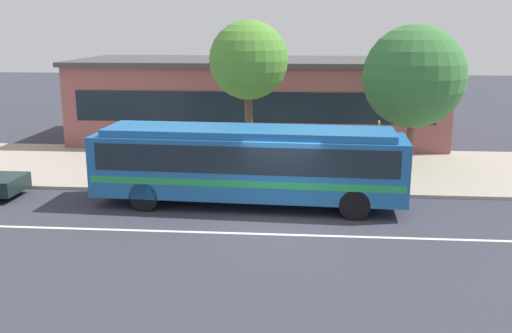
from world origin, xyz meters
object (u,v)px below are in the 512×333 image
Objects in this scene: pedestrian_waiting_near_sign at (387,166)px; bus_stop_sign at (378,146)px; pedestrian_standing_by_tree at (266,159)px; pedestrian_walking_along_curb at (346,156)px; street_tree_mid_block at (414,77)px; street_tree_near_stop at (249,61)px; transit_bus at (249,161)px.

pedestrian_waiting_near_sign is 0.79m from bus_stop_sign.
pedestrian_standing_by_tree is at bearing 171.13° from pedestrian_waiting_near_sign.
pedestrian_walking_along_curb is 0.65× the size of bus_stop_sign.
street_tree_mid_block is (1.30, 2.94, 3.02)m from pedestrian_waiting_near_sign.
street_tree_mid_block is at bearing 0.41° from street_tree_near_stop.
bus_stop_sign is 6.43m from street_tree_near_stop.
pedestrian_waiting_near_sign is 4.41m from street_tree_mid_block.
transit_bus reaches higher than bus_stop_sign.
street_tree_near_stop is (-5.39, 2.89, 3.62)m from pedestrian_waiting_near_sign.
street_tree_mid_block is (6.69, 0.05, -0.60)m from street_tree_near_stop.
transit_bus is 6.43× the size of pedestrian_waiting_near_sign.
pedestrian_walking_along_curb is at bearing 127.99° from bus_stop_sign.
street_tree_near_stop reaches higher than pedestrian_standing_by_tree.
street_tree_mid_block is (1.64, 2.75, 2.34)m from bus_stop_sign.
pedestrian_walking_along_curb is at bearing -18.59° from street_tree_near_stop.
street_tree_mid_block reaches higher than pedestrian_walking_along_curb.
pedestrian_walking_along_curb is 4.27m from street_tree_mid_block.
pedestrian_walking_along_curb is at bearing 132.10° from pedestrian_waiting_near_sign.
bus_stop_sign is at bearing -120.78° from street_tree_mid_block.
street_tree_near_stop is at bearing 111.87° from pedestrian_standing_by_tree.
street_tree_mid_block is at bearing 36.99° from transit_bus.
pedestrian_walking_along_curb is (3.54, 3.31, -0.48)m from transit_bus.
pedestrian_waiting_near_sign is at bearing -28.21° from street_tree_near_stop.
pedestrian_waiting_near_sign is 0.27× the size of street_tree_near_stop.
bus_stop_sign is 0.41× the size of street_tree_near_stop.
street_tree_mid_block is (6.23, 4.70, 2.52)m from transit_bus.
pedestrian_standing_by_tree is 0.28× the size of street_tree_mid_block.
street_tree_mid_block reaches higher than pedestrian_standing_by_tree.
pedestrian_waiting_near_sign is 0.99× the size of pedestrian_walking_along_curb.
transit_bus is 6.37× the size of pedestrian_walking_along_curb.
street_tree_near_stop reaches higher than transit_bus.
bus_stop_sign is 3.96m from street_tree_mid_block.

